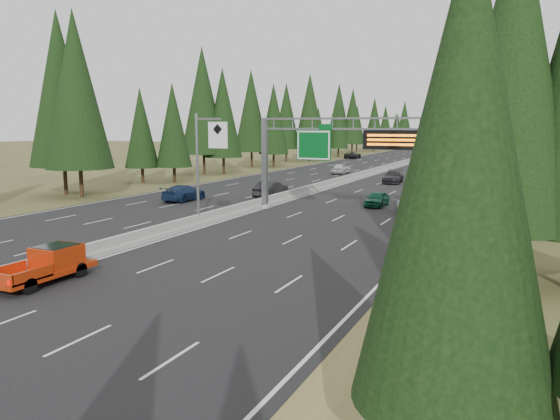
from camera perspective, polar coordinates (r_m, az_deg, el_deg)
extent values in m
cube|color=black|center=(90.40, 11.01, 4.09)|extent=(32.00, 260.00, 0.08)
cube|color=olive|center=(87.89, 22.37, 3.45)|extent=(3.60, 260.00, 0.06)
cube|color=#444721|center=(96.19, 0.64, 4.52)|extent=(3.60, 260.00, 0.06)
cube|color=gray|center=(90.39, 11.02, 4.21)|extent=(0.70, 260.00, 0.30)
cube|color=gray|center=(90.36, 11.02, 4.46)|extent=(0.30, 260.00, 0.60)
cube|color=slate|center=(47.59, -1.61, 4.90)|extent=(0.45, 0.45, 7.80)
cube|color=gray|center=(47.99, -1.59, 0.43)|extent=(0.90, 0.90, 0.30)
cube|color=slate|center=(42.97, 17.74, 4.07)|extent=(0.45, 0.45, 7.80)
cube|color=gray|center=(43.41, 17.51, -0.87)|extent=(0.90, 0.90, 0.30)
cube|color=slate|center=(44.52, 7.67, 9.48)|extent=(15.85, 0.35, 0.16)
cube|color=slate|center=(44.52, 7.65, 8.39)|extent=(15.85, 0.35, 0.16)
cube|color=#054C19|center=(45.39, 3.54, 6.78)|extent=(3.00, 0.10, 2.50)
cube|color=silver|center=(45.34, 3.52, 6.78)|extent=(2.85, 0.02, 2.35)
cube|color=#054C19|center=(45.01, 4.76, 8.66)|extent=(1.10, 0.10, 0.45)
cube|color=black|center=(43.40, 11.61, 7.19)|extent=(4.50, 0.40, 1.50)
cube|color=orange|center=(43.17, 11.56, 7.65)|extent=(3.80, 0.02, 0.18)
cube|color=orange|center=(43.18, 11.54, 7.18)|extent=(3.80, 0.02, 0.18)
cube|color=orange|center=(43.19, 11.53, 6.72)|extent=(3.80, 0.02, 0.18)
cylinder|color=slate|center=(39.09, -8.62, 4.10)|extent=(0.20, 0.20, 8.00)
cube|color=gray|center=(39.60, -8.49, -1.53)|extent=(0.50, 0.50, 0.20)
cube|color=slate|center=(38.43, -7.48, 9.42)|extent=(2.00, 0.15, 0.15)
cube|color=silver|center=(37.91, -6.51, 7.78)|extent=(1.50, 0.06, 1.80)
cone|color=black|center=(10.84, 18.49, 4.09)|extent=(3.98, 3.98, 9.29)
cylinder|color=black|center=(27.00, 22.05, -4.46)|extent=(0.40, 0.40, 2.65)
cone|color=black|center=(26.46, 23.11, 13.30)|extent=(5.96, 5.96, 13.91)
cylinder|color=black|center=(41.50, 22.79, -0.45)|extent=(0.40, 0.40, 2.07)
cone|color=black|center=(41.04, 23.33, 8.52)|extent=(4.67, 4.67, 10.89)
cylinder|color=black|center=(56.15, 22.50, 1.70)|extent=(0.40, 0.40, 1.85)
cone|color=black|center=(55.80, 22.85, 7.61)|extent=(4.17, 4.17, 9.73)
cylinder|color=black|center=(72.19, 24.16, 3.29)|extent=(0.40, 0.40, 2.49)
cone|color=black|center=(71.96, 24.55, 9.46)|extent=(5.60, 5.60, 13.06)
cylinder|color=black|center=(87.97, 23.90, 4.09)|extent=(0.40, 0.40, 2.29)
cone|color=black|center=(87.76, 24.19, 8.76)|extent=(5.16, 5.16, 12.04)
cylinder|color=black|center=(88.78, 25.93, 4.11)|extent=(0.40, 0.40, 2.63)
cone|color=black|center=(88.61, 26.29, 9.40)|extent=(5.91, 5.91, 13.78)
cylinder|color=black|center=(105.22, 23.96, 4.60)|extent=(0.40, 0.40, 1.77)
cone|color=black|center=(105.03, 24.15, 7.60)|extent=(3.97, 3.97, 9.27)
cylinder|color=black|center=(103.40, 26.21, 4.74)|extent=(0.40, 0.40, 3.01)
cone|color=black|center=(103.31, 26.57, 9.94)|extent=(6.78, 6.78, 15.81)
cylinder|color=black|center=(118.41, 23.96, 5.11)|extent=(0.40, 0.40, 2.30)
cone|color=black|center=(118.26, 24.18, 8.58)|extent=(5.17, 5.17, 12.05)
cylinder|color=black|center=(118.02, 26.56, 5.11)|extent=(0.40, 0.40, 3.03)
cone|color=black|center=(117.95, 26.88, 9.69)|extent=(6.81, 6.81, 15.89)
cylinder|color=black|center=(135.53, 24.39, 5.53)|extent=(0.40, 0.40, 2.63)
cone|color=black|center=(135.42, 24.61, 8.99)|extent=(5.91, 5.91, 13.79)
cylinder|color=black|center=(133.42, 25.91, 5.30)|extent=(0.40, 0.40, 2.22)
cone|color=black|center=(133.28, 26.11, 8.28)|extent=(5.00, 5.00, 11.66)
cylinder|color=black|center=(149.13, 24.72, 5.64)|extent=(0.40, 0.40, 2.16)
cone|color=black|center=(149.00, 24.88, 8.24)|extent=(4.86, 4.86, 11.35)
cylinder|color=black|center=(150.48, 25.67, 5.57)|extent=(0.40, 0.40, 1.96)
cone|color=black|center=(150.35, 25.82, 7.90)|extent=(4.42, 4.42, 10.31)
cylinder|color=black|center=(164.65, 24.62, 5.91)|extent=(0.40, 0.40, 2.38)
cone|color=black|center=(164.55, 24.78, 8.50)|extent=(5.36, 5.36, 12.51)
cylinder|color=black|center=(166.04, 25.79, 5.96)|extent=(0.40, 0.40, 3.01)
cone|color=black|center=(165.98, 26.00, 9.20)|extent=(6.77, 6.77, 15.81)
cylinder|color=black|center=(181.39, 24.21, 6.13)|extent=(0.40, 0.40, 2.37)
cone|color=black|center=(181.29, 24.36, 8.46)|extent=(5.33, 5.33, 12.43)
cylinder|color=black|center=(180.46, 25.75, 6.02)|extent=(0.40, 0.40, 2.39)
cone|color=black|center=(180.37, 25.91, 8.39)|extent=(5.37, 5.37, 12.54)
cylinder|color=black|center=(195.34, 24.47, 6.23)|extent=(0.40, 0.40, 2.25)
cone|color=black|center=(195.25, 24.61, 8.29)|extent=(5.05, 5.05, 11.79)
cylinder|color=black|center=(198.01, 25.62, 6.15)|extent=(0.40, 0.40, 2.01)
cone|color=black|center=(197.91, 25.74, 7.96)|extent=(4.51, 4.51, 10.53)
cylinder|color=black|center=(58.73, -20.05, 2.66)|extent=(0.40, 0.40, 2.96)
cone|color=black|center=(58.56, -20.53, 11.70)|extent=(6.66, 6.66, 15.55)
cylinder|color=black|center=(61.74, -21.51, 2.89)|extent=(0.40, 0.40, 3.02)
cone|color=black|center=(61.59, -22.01, 11.66)|extent=(6.80, 6.80, 15.87)
cylinder|color=black|center=(71.18, -10.97, 3.64)|extent=(0.40, 0.40, 2.02)
cone|color=black|center=(70.91, -11.12, 8.72)|extent=(4.54, 4.54, 10.59)
cylinder|color=black|center=(72.20, -14.16, 3.57)|extent=(0.40, 0.40, 1.93)
cone|color=black|center=(71.93, -14.34, 8.34)|extent=(4.33, 4.33, 10.11)
cylinder|color=black|center=(83.11, -5.91, 4.65)|extent=(0.40, 0.40, 2.52)
cone|color=black|center=(82.92, -5.99, 10.09)|extent=(5.68, 5.68, 13.25)
cylinder|color=black|center=(83.56, -7.94, 4.80)|extent=(0.40, 0.40, 3.01)
cone|color=black|center=(83.44, -8.07, 11.26)|extent=(6.77, 6.77, 15.81)
cylinder|color=black|center=(96.19, -0.67, 5.19)|extent=(0.40, 0.40, 2.32)
cone|color=black|center=(96.01, -0.67, 9.52)|extent=(5.22, 5.22, 12.19)
cylinder|color=black|center=(97.18, -2.98, 5.33)|extent=(0.40, 0.40, 2.71)
cone|color=black|center=(97.04, -3.02, 10.33)|extent=(6.10, 6.10, 14.23)
cylinder|color=black|center=(111.86, 3.10, 5.81)|extent=(0.40, 0.40, 2.82)
cone|color=black|center=(111.75, 3.14, 10.34)|extent=(6.35, 6.35, 14.82)
cylinder|color=black|center=(112.59, 0.66, 5.77)|extent=(0.40, 0.40, 2.54)
cone|color=black|center=(112.45, 0.67, 9.81)|extent=(5.71, 5.71, 13.31)
cylinder|color=black|center=(127.32, 6.12, 5.97)|extent=(0.40, 0.40, 2.05)
cone|color=black|center=(127.17, 6.16, 8.85)|extent=(4.61, 4.61, 10.77)
cylinder|color=black|center=(125.78, 3.98, 5.91)|extent=(0.40, 0.40, 1.84)
cone|color=black|center=(125.62, 4.00, 8.54)|extent=(4.14, 4.14, 9.67)
cylinder|color=black|center=(142.72, 7.53, 6.37)|extent=(0.40, 0.40, 2.67)
cone|color=black|center=(142.62, 7.60, 9.72)|extent=(6.01, 6.01, 14.03)
cylinder|color=black|center=(142.89, 6.11, 6.44)|extent=(0.40, 0.40, 2.88)
cone|color=black|center=(142.81, 6.17, 10.04)|extent=(6.48, 6.48, 15.11)
cylinder|color=black|center=(156.44, 9.75, 6.47)|extent=(0.40, 0.40, 2.40)
cone|color=black|center=(156.33, 9.83, 9.22)|extent=(5.41, 5.41, 12.62)
cylinder|color=black|center=(156.36, 8.01, 6.45)|extent=(0.40, 0.40, 2.05)
cone|color=black|center=(156.24, 8.06, 8.80)|extent=(4.61, 4.61, 10.76)
cylinder|color=black|center=(168.82, 10.88, 6.56)|extent=(0.40, 0.40, 2.13)
cone|color=black|center=(168.70, 10.94, 8.82)|extent=(4.80, 4.80, 11.20)
cylinder|color=black|center=(172.80, 9.70, 6.60)|extent=(0.40, 0.40, 1.90)
cone|color=black|center=(172.69, 9.75, 8.56)|extent=(4.26, 4.26, 9.95)
cylinder|color=black|center=(185.30, 12.12, 6.65)|extent=(0.40, 0.40, 1.79)
cone|color=black|center=(185.19, 12.18, 8.38)|extent=(4.03, 4.03, 9.40)
cylinder|color=black|center=(186.09, 10.86, 6.76)|extent=(0.40, 0.40, 2.20)
cone|color=black|center=(185.99, 10.93, 8.88)|extent=(4.94, 4.94, 11.54)
cylinder|color=black|center=(201.29, 12.79, 6.90)|extent=(0.40, 0.40, 2.57)
cone|color=black|center=(201.21, 12.87, 9.18)|extent=(5.78, 5.78, 13.49)
cylinder|color=black|center=(202.49, 11.97, 6.84)|extent=(0.40, 0.40, 1.90)
cone|color=black|center=(202.39, 12.02, 8.51)|extent=(4.26, 4.26, 9.95)
imported|color=#B2B3B8|center=(47.34, 14.21, 0.88)|extent=(2.91, 6.05, 1.66)
cylinder|color=black|center=(27.01, -26.84, -6.72)|extent=(0.26, 0.70, 0.70)
cylinder|color=black|center=(25.88, -24.76, -7.23)|extent=(0.26, 0.70, 0.70)
cylinder|color=black|center=(28.82, -22.31, -5.49)|extent=(0.26, 0.70, 0.70)
cylinder|color=black|center=(27.76, -20.19, -5.90)|extent=(0.26, 0.70, 0.70)
cube|color=#BB2D0B|center=(27.33, -23.42, -6.02)|extent=(1.76, 4.93, 0.26)
cube|color=#BB2D0B|center=(27.71, -22.28, -4.45)|extent=(1.67, 1.94, 0.97)
cube|color=black|center=(27.65, -22.31, -3.92)|extent=(1.50, 1.67, 0.48)
cube|color=#BB2D0B|center=(27.07, -26.73, -5.71)|extent=(0.09, 2.11, 0.53)
cube|color=#BB2D0B|center=(25.81, -24.40, -6.23)|extent=(0.09, 2.11, 0.53)
imported|color=#13573A|center=(49.54, 10.09, 1.16)|extent=(1.64, 3.95, 1.34)
imported|color=#54100C|center=(88.37, 16.63, 4.26)|extent=(1.92, 4.38, 1.40)
imported|color=black|center=(70.26, 11.74, 3.42)|extent=(2.57, 5.44, 1.53)
imported|color=silver|center=(133.95, 18.08, 5.64)|extent=(2.86, 5.53, 1.49)
imported|color=black|center=(134.18, 17.27, 5.67)|extent=(2.04, 4.43, 1.47)
imported|color=black|center=(54.58, -0.96, 2.16)|extent=(1.82, 5.02, 1.65)
imported|color=#16294D|center=(53.13, -10.01, 1.78)|extent=(2.19, 5.29, 1.53)
imported|color=silver|center=(82.38, 6.42, 4.33)|extent=(2.06, 4.73, 1.59)
imported|color=black|center=(121.72, 7.62, 5.72)|extent=(2.68, 5.45, 1.49)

